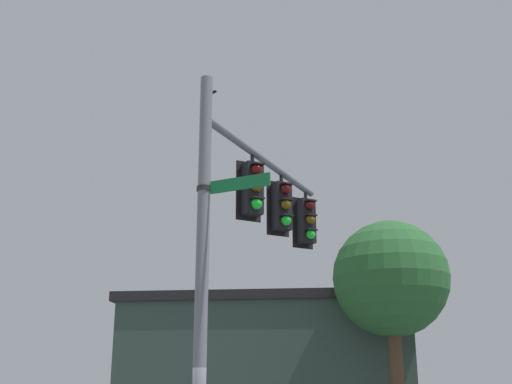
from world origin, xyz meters
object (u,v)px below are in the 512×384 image
(traffic_light_nearest_pole, at_px, (253,188))
(bird_flying, at_px, (209,95))
(traffic_light_mid_outer, at_px, (307,221))
(street_name_sign, at_px, (225,186))
(traffic_light_mid_inner, at_px, (282,206))

(traffic_light_nearest_pole, bearing_deg, bird_flying, -91.81)
(traffic_light_mid_outer, distance_m, street_name_sign, 4.72)
(traffic_light_mid_inner, distance_m, traffic_light_mid_outer, 1.42)
(bird_flying, bearing_deg, traffic_light_nearest_pole, 88.19)
(traffic_light_mid_inner, height_order, traffic_light_mid_outer, same)
(traffic_light_nearest_pole, height_order, bird_flying, bird_flying)
(bird_flying, bearing_deg, traffic_light_mid_inner, 123.58)
(traffic_light_mid_inner, xyz_separation_m, traffic_light_mid_outer, (-1.15, -0.84, 0.00))
(traffic_light_mid_inner, xyz_separation_m, street_name_sign, (2.40, 2.23, -0.52))
(traffic_light_mid_inner, bearing_deg, traffic_light_mid_outer, -143.93)
(bird_flying, bearing_deg, street_name_sign, 70.91)
(street_name_sign, bearing_deg, traffic_light_mid_outer, -139.19)
(traffic_light_nearest_pole, xyz_separation_m, bird_flying, (-0.08, -2.45, 3.08))
(traffic_light_nearest_pole, relative_size, bird_flying, 3.38)
(traffic_light_nearest_pole, bearing_deg, traffic_light_mid_outer, -143.93)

